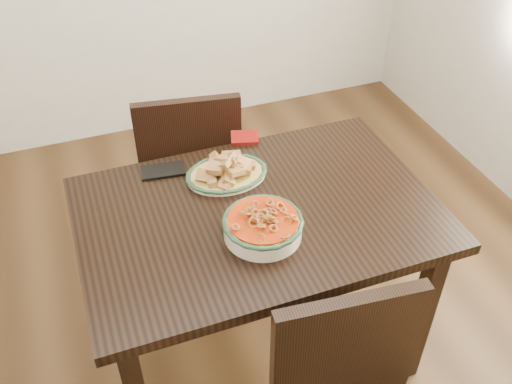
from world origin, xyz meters
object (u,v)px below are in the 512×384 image
object	(u,v)px
dining_table	(258,232)
chair_far	(190,166)
fish_plate	(226,167)
noodle_bowl	(263,224)
smartphone	(163,171)

from	to	relation	value
dining_table	chair_far	distance (m)	0.66
dining_table	fish_plate	size ratio (longest dim) A/B	4.17
dining_table	chair_far	world-z (taller)	chair_far
chair_far	noodle_bowl	size ratio (longest dim) A/B	3.48
noodle_bowl	smartphone	size ratio (longest dim) A/B	1.64
dining_table	smartphone	distance (m)	0.41
chair_far	smartphone	bearing A→B (deg)	71.67
noodle_bowl	smartphone	bearing A→B (deg)	117.35
dining_table	noodle_bowl	size ratio (longest dim) A/B	4.62
fish_plate	noodle_bowl	xyz separation A→B (m)	(0.02, -0.32, -0.00)
smartphone	noodle_bowl	bearing A→B (deg)	-55.99
chair_far	fish_plate	size ratio (longest dim) A/B	3.13
dining_table	fish_plate	world-z (taller)	fish_plate
fish_plate	chair_far	bearing A→B (deg)	94.58
fish_plate	noodle_bowl	size ratio (longest dim) A/B	1.11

